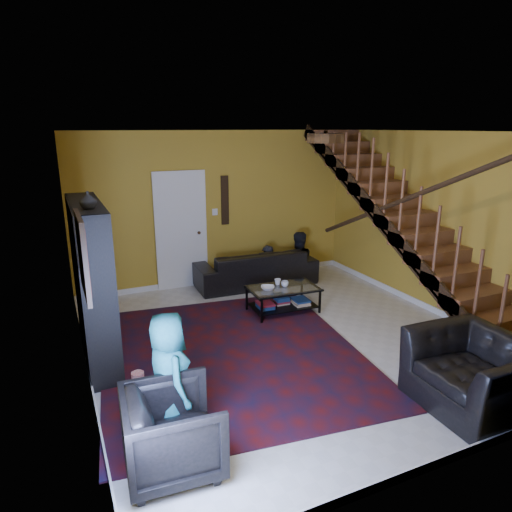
{
  "coord_description": "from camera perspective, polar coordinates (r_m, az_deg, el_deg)",
  "views": [
    {
      "loc": [
        -2.77,
        -5.1,
        2.86
      ],
      "look_at": [
        -0.28,
        0.4,
        1.14
      ],
      "focal_mm": 32.0,
      "sensor_mm": 36.0,
      "label": 1
    }
  ],
  "objects": [
    {
      "name": "staircase",
      "position": [
        7.22,
        19.04,
        3.34
      ],
      "size": [
        0.95,
        5.02,
        3.18
      ],
      "color": "brown",
      "rests_on": "floor"
    },
    {
      "name": "bowl",
      "position": [
        7.12,
        1.47,
        -4.01
      ],
      "size": [
        0.28,
        0.28,
        0.05
      ],
      "primitive_type": "imported",
      "rotation": [
        0.0,
        0.0,
        -0.43
      ],
      "color": "#999999",
      "rests_on": "coffee_table"
    },
    {
      "name": "framed_picture",
      "position": [
        4.35,
        -20.86,
        0.03
      ],
      "size": [
        0.04,
        0.74,
        0.74
      ],
      "primitive_type": "cube",
      "color": "maroon",
      "rests_on": "room"
    },
    {
      "name": "cup_b",
      "position": [
        7.33,
        2.72,
        -3.25
      ],
      "size": [
        0.13,
        0.13,
        0.1
      ],
      "primitive_type": "imported",
      "rotation": [
        0.0,
        0.0,
        -0.38
      ],
      "color": "#999999",
      "rests_on": "coffee_table"
    },
    {
      "name": "bookshelf",
      "position": [
        6.02,
        -19.63,
        -3.43
      ],
      "size": [
        0.35,
        1.8,
        2.0
      ],
      "color": "black",
      "rests_on": "floor"
    },
    {
      "name": "wall_hanging",
      "position": [
        8.46,
        -3.91,
        6.95
      ],
      "size": [
        0.14,
        0.03,
        0.9
      ],
      "primitive_type": "cube",
      "color": "black",
      "rests_on": "room"
    },
    {
      "name": "vase",
      "position": [
        5.27,
        -20.25,
        6.57
      ],
      "size": [
        0.18,
        0.18,
        0.19
      ],
      "primitive_type": "imported",
      "color": "#999999",
      "rests_on": "bookshelf"
    },
    {
      "name": "sofa",
      "position": [
        8.51,
        -0.08,
        -1.43
      ],
      "size": [
        2.27,
        0.98,
        0.65
      ],
      "primitive_type": "imported",
      "rotation": [
        0.0,
        0.0,
        3.1
      ],
      "color": "black",
      "rests_on": "floor"
    },
    {
      "name": "person_child",
      "position": [
        4.49,
        -10.85,
        -14.41
      ],
      "size": [
        0.46,
        0.64,
        1.24
      ],
      "primitive_type": "imported",
      "rotation": [
        0.0,
        0.0,
        1.68
      ],
      "color": "#1A645F",
      "rests_on": "armchair_left"
    },
    {
      "name": "popcorn_bucket",
      "position": [
        5.52,
        -14.53,
        -14.68
      ],
      "size": [
        0.18,
        0.18,
        0.17
      ],
      "primitive_type": "cylinder",
      "rotation": [
        0.0,
        0.0,
        0.3
      ],
      "color": "red",
      "rests_on": "rug"
    },
    {
      "name": "door",
      "position": [
        8.3,
        -9.33,
        2.91
      ],
      "size": [
        0.82,
        0.05,
        2.05
      ],
      "primitive_type": "cube",
      "color": "silver",
      "rests_on": "floor"
    },
    {
      "name": "armchair_left",
      "position": [
        4.2,
        -10.35,
        -20.77
      ],
      "size": [
        0.87,
        0.85,
        0.74
      ],
      "primitive_type": "imported",
      "rotation": [
        0.0,
        0.0,
        1.5
      ],
      "color": "black",
      "rests_on": "floor"
    },
    {
      "name": "room",
      "position": [
        7.17,
        -10.9,
        -7.5
      ],
      "size": [
        5.5,
        5.5,
        5.5
      ],
      "color": "#AA8325",
      "rests_on": "ground"
    },
    {
      "name": "person_adult_a",
      "position": [
        8.72,
        1.36,
        -2.35
      ],
      "size": [
        0.45,
        0.31,
        1.16
      ],
      "primitive_type": "imported",
      "rotation": [
        0.0,
        0.0,
        3.06
      ],
      "color": "black",
      "rests_on": "sofa"
    },
    {
      "name": "cup_a",
      "position": [
        7.25,
        3.63,
        -3.49
      ],
      "size": [
        0.12,
        0.12,
        0.09
      ],
      "primitive_type": "imported",
      "rotation": [
        0.0,
        0.0,
        0.04
      ],
      "color": "#999999",
      "rests_on": "coffee_table"
    },
    {
      "name": "person_adult_b",
      "position": [
        8.99,
        5.19,
        -1.2
      ],
      "size": [
        0.71,
        0.58,
        1.36
      ],
      "primitive_type": "imported",
      "rotation": [
        0.0,
        0.0,
        3.03
      ],
      "color": "black",
      "rests_on": "sofa"
    },
    {
      "name": "coffee_table",
      "position": [
        7.29,
        3.4,
        -5.26
      ],
      "size": [
        1.11,
        0.69,
        0.41
      ],
      "rotation": [
        0.0,
        0.0,
        -0.06
      ],
      "color": "black",
      "rests_on": "floor"
    },
    {
      "name": "floor",
      "position": [
        6.47,
        3.77,
        -10.36
      ],
      "size": [
        5.5,
        5.5,
        0.0
      ],
      "primitive_type": "plane",
      "color": "beige",
      "rests_on": "ground"
    },
    {
      "name": "ceiling_fixture",
      "position": [
        5.12,
        8.68,
        14.37
      ],
      "size": [
        0.4,
        0.4,
        0.1
      ],
      "primitive_type": "cylinder",
      "color": "#3F2814",
      "rests_on": "room"
    },
    {
      "name": "armchair_right",
      "position": [
        5.41,
        25.61,
        -13.1
      ],
      "size": [
        1.06,
        1.21,
        0.76
      ],
      "primitive_type": "imported",
      "rotation": [
        0.0,
        0.0,
        -1.6
      ],
      "color": "black",
      "rests_on": "floor"
    },
    {
      "name": "rug",
      "position": [
        6.08,
        -3.1,
        -12.11
      ],
      "size": [
        3.64,
        4.04,
        0.02
      ],
      "primitive_type": "cube",
      "rotation": [
        0.0,
        0.0,
        -0.12
      ],
      "color": "#410B0C",
      "rests_on": "floor"
    }
  ]
}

